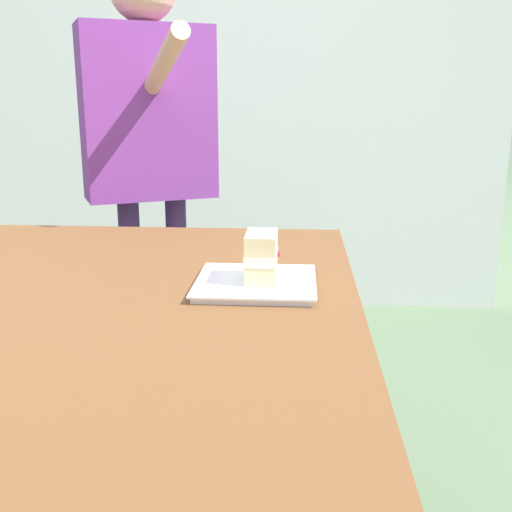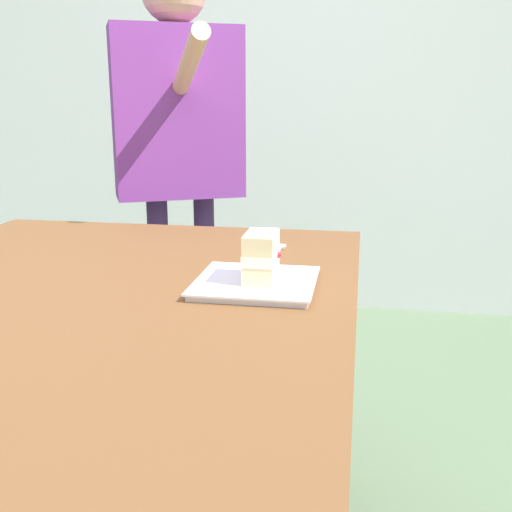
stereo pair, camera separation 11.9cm
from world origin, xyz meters
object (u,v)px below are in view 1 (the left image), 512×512
Objects in this scene: dessert_fork at (266,251)px; diner_person at (149,122)px; dessert_plate at (256,283)px; cake_slice at (261,257)px; patio_table at (83,343)px.

dessert_fork is 0.11× the size of diner_person.
dessert_plate is 1.39× the size of dessert_fork.
cake_slice is at bearing -106.29° from dessert_plate.
cake_slice is 0.98m from diner_person.
diner_person is (0.85, 0.42, 0.28)m from dessert_plate.
patio_table is 7.58× the size of dessert_fork.
cake_slice is 0.59× the size of dessert_fork.
cake_slice is (-0.00, -0.01, 0.06)m from dessert_plate.
cake_slice is 0.29m from dessert_fork.
cake_slice is at bearing -178.72° from dessert_fork.
diner_person reaches higher than dessert_fork.
diner_person reaches higher than patio_table.
dessert_plate is (0.08, -0.33, 0.10)m from patio_table.
diner_person is at bearing 25.94° from dessert_plate.
dessert_fork is at bearing -43.17° from patio_table.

